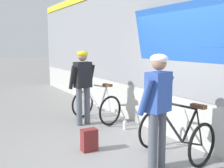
{
  "coord_description": "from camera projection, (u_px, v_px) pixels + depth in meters",
  "views": [
    {
      "loc": [
        -2.42,
        -3.78,
        1.89
      ],
      "look_at": [
        0.42,
        1.27,
        1.05
      ],
      "focal_mm": 43.31,
      "sensor_mm": 36.0,
      "label": 1
    }
  ],
  "objects": [
    {
      "name": "water_bottle_near_the_bikes",
      "position": [
        125.0,
        125.0,
        6.07
      ],
      "size": [
        0.08,
        0.08,
        0.2
      ],
      "primitive_type": "cylinder",
      "color": "silver",
      "rests_on": "ground"
    },
    {
      "name": "cyclist_far_in_dark",
      "position": [
        83.0,
        81.0,
        6.33
      ],
      "size": [
        0.64,
        0.36,
        1.76
      ],
      "color": "#4C515B",
      "rests_on": "ground"
    },
    {
      "name": "cyclist_near_in_blue",
      "position": [
        158.0,
        102.0,
        4.02
      ],
      "size": [
        0.66,
        0.41,
        1.76
      ],
      "color": "#4C515B",
      "rests_on": "ground"
    },
    {
      "name": "backpack_on_platform",
      "position": [
        89.0,
        140.0,
        4.85
      ],
      "size": [
        0.28,
        0.18,
        0.4
      ],
      "primitive_type": "cube",
      "rotation": [
        0.0,
        0.0,
        -0.01
      ],
      "color": "maroon",
      "rests_on": "ground"
    },
    {
      "name": "bicycle_near_black",
      "position": [
        175.0,
        134.0,
        4.55
      ],
      "size": [
        0.89,
        1.18,
        0.99
      ],
      "color": "black",
      "rests_on": "ground"
    },
    {
      "name": "ground_plane",
      "position": [
        127.0,
        154.0,
        4.7
      ],
      "size": [
        80.0,
        80.0,
        0.0
      ],
      "primitive_type": "plane",
      "color": "gray"
    },
    {
      "name": "bicycle_far_silver",
      "position": [
        96.0,
        105.0,
        6.7
      ],
      "size": [
        0.98,
        1.22,
        0.99
      ],
      "color": "black",
      "rests_on": "ground"
    }
  ]
}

